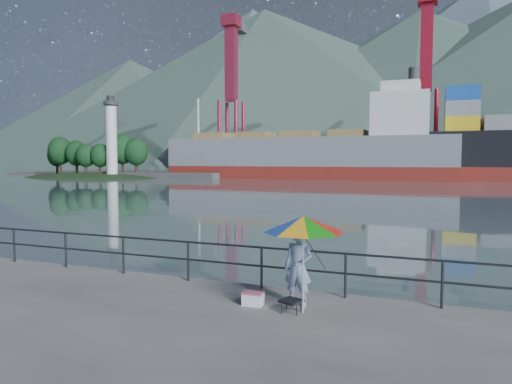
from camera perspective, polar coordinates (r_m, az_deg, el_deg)
harbor_water at (r=138.55m, az=18.49°, el=2.52°), size 500.00×280.00×0.00m
far_dock at (r=101.45m, az=23.11°, el=1.94°), size 200.00×40.00×0.40m
guardrail at (r=12.38m, az=-12.54°, el=-8.01°), size 22.00×0.06×1.03m
lighthouse_islet at (r=93.64m, az=-20.00°, el=2.04°), size 48.00×26.40×19.20m
fisherman at (r=9.77m, az=5.28°, el=-9.33°), size 0.62×0.42×1.65m
beach_umbrella at (r=9.13m, az=5.96°, el=-4.01°), size 2.12×2.12×1.98m
folding_stool at (r=9.53m, az=4.45°, el=-13.98°), size 0.51×0.51×0.26m
cooler_bag at (r=9.95m, az=-0.38°, el=-13.28°), size 0.43×0.30×0.24m
fishing_rod at (r=11.17m, az=7.29°, el=-12.03°), size 0.18×1.65×1.17m
bulk_carrier at (r=81.56m, az=7.41°, el=4.71°), size 50.80×8.79×14.50m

